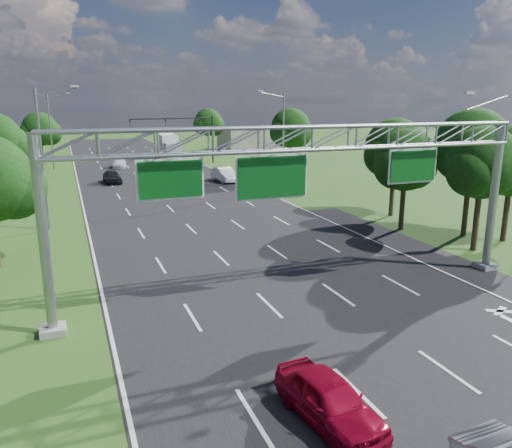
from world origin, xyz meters
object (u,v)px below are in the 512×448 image
sign_gantry (310,152)px  box_truck (169,146)px  traffic_signal (189,128)px  red_coupe (329,400)px

sign_gantry → box_truck: bearing=84.5°
sign_gantry → traffic_signal: (7.15, 53.00, -1.72)m
sign_gantry → box_truck: (6.27, 64.65, -5.19)m
box_truck → sign_gantry: bearing=-93.0°
sign_gantry → box_truck: size_ratio=2.49×
traffic_signal → red_coupe: size_ratio=2.98×
traffic_signal → red_coupe: (-10.87, -61.94, -4.47)m
sign_gantry → red_coupe: size_ratio=5.73×
traffic_signal → red_coupe: bearing=-100.0°
red_coupe → box_truck: 74.27m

